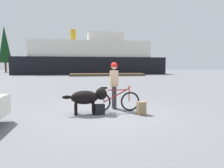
{
  "coord_description": "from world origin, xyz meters",
  "views": [
    {
      "loc": [
        -0.99,
        -6.47,
        1.59
      ],
      "look_at": [
        0.26,
        1.08,
        0.9
      ],
      "focal_mm": 31.54,
      "sensor_mm": 36.0,
      "label": 1
    }
  ],
  "objects_px": {
    "handbag_pannier": "(100,109)",
    "ferry_boat": "(92,59)",
    "bicycle": "(115,101)",
    "dog": "(88,97)",
    "backpack": "(141,108)",
    "person_cyclist": "(114,81)"
  },
  "relations": [
    {
      "from": "person_cyclist",
      "to": "ferry_boat",
      "type": "xyz_separation_m",
      "value": [
        1.2,
        33.82,
        2.11
      ]
    },
    {
      "from": "dog",
      "to": "ferry_boat",
      "type": "bearing_deg",
      "value": 86.34
    },
    {
      "from": "person_cyclist",
      "to": "handbag_pannier",
      "type": "height_order",
      "value": "person_cyclist"
    },
    {
      "from": "person_cyclist",
      "to": "dog",
      "type": "distance_m",
      "value": 1.32
    },
    {
      "from": "bicycle",
      "to": "dog",
      "type": "bearing_deg",
      "value": -166.69
    },
    {
      "from": "handbag_pannier",
      "to": "ferry_boat",
      "type": "distance_m",
      "value": 34.83
    },
    {
      "from": "bicycle",
      "to": "handbag_pannier",
      "type": "distance_m",
      "value": 0.72
    },
    {
      "from": "handbag_pannier",
      "to": "ferry_boat",
      "type": "relative_size",
      "value": 0.01
    },
    {
      "from": "handbag_pannier",
      "to": "ferry_boat",
      "type": "bearing_deg",
      "value": 86.97
    },
    {
      "from": "bicycle",
      "to": "person_cyclist",
      "type": "xyz_separation_m",
      "value": [
        0.04,
        0.47,
        0.68
      ]
    },
    {
      "from": "bicycle",
      "to": "ferry_boat",
      "type": "distance_m",
      "value": 34.42
    },
    {
      "from": "bicycle",
      "to": "handbag_pannier",
      "type": "height_order",
      "value": "bicycle"
    },
    {
      "from": "bicycle",
      "to": "person_cyclist",
      "type": "bearing_deg",
      "value": 85.32
    },
    {
      "from": "dog",
      "to": "handbag_pannier",
      "type": "relative_size",
      "value": 4.38
    },
    {
      "from": "ferry_boat",
      "to": "dog",
      "type": "bearing_deg",
      "value": -93.66
    },
    {
      "from": "backpack",
      "to": "bicycle",
      "type": "bearing_deg",
      "value": 143.15
    },
    {
      "from": "bicycle",
      "to": "ferry_boat",
      "type": "height_order",
      "value": "ferry_boat"
    },
    {
      "from": "dog",
      "to": "handbag_pannier",
      "type": "height_order",
      "value": "dog"
    },
    {
      "from": "backpack",
      "to": "ferry_boat",
      "type": "relative_size",
      "value": 0.01
    },
    {
      "from": "backpack",
      "to": "ferry_boat",
      "type": "bearing_deg",
      "value": 89.23
    },
    {
      "from": "person_cyclist",
      "to": "bicycle",
      "type": "bearing_deg",
      "value": -94.68
    },
    {
      "from": "backpack",
      "to": "person_cyclist",
      "type": "bearing_deg",
      "value": 124.85
    }
  ]
}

